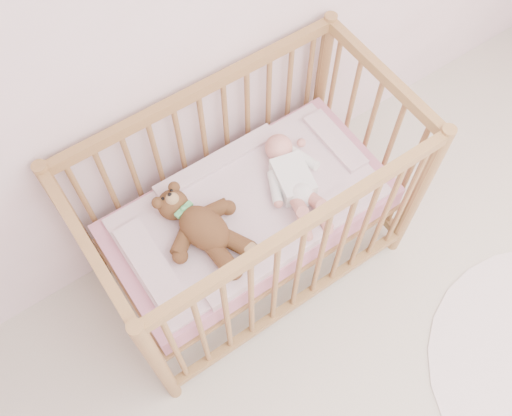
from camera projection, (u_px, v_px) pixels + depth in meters
crib at (249, 213)px, 2.47m from camera, size 1.36×0.76×1.00m
mattress at (250, 215)px, 2.48m from camera, size 1.22×0.62×0.13m
blanket at (249, 206)px, 2.42m from camera, size 1.10×0.58×0.06m
baby at (293, 176)px, 2.40m from camera, size 0.38×0.59×0.13m
teddy_bear at (204, 228)px, 2.27m from camera, size 0.48×0.59×0.14m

